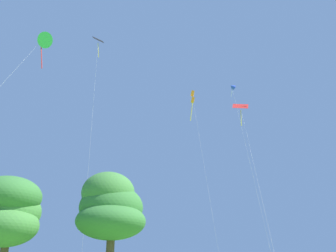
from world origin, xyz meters
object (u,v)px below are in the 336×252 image
object	(u,v)px
tree_right_cluster	(110,209)
kite_red_high	(241,112)
kite_orange_box	(193,98)
kite_blue_delta	(232,87)
kite_green_small	(42,39)
kite_black_large	(98,51)
tree_left_oak	(7,212)

from	to	relation	value
tree_right_cluster	kite_red_high	bearing A→B (deg)	45.95
kite_orange_box	kite_blue_delta	world-z (taller)	kite_blue_delta
kite_green_small	kite_blue_delta	world-z (taller)	kite_blue_delta
kite_red_high	kite_blue_delta	distance (m)	7.65
kite_orange_box	kite_green_small	size ratio (longest dim) A/B	1.06
tree_right_cluster	kite_orange_box	bearing A→B (deg)	74.50
kite_blue_delta	kite_black_large	bearing A→B (deg)	-148.14
kite_blue_delta	tree_right_cluster	distance (m)	27.88
kite_orange_box	tree_right_cluster	distance (m)	26.26
kite_red_high	kite_orange_box	size ratio (longest dim) A/B	0.81
kite_red_high	kite_black_large	world-z (taller)	kite_black_large
kite_red_high	tree_right_cluster	world-z (taller)	kite_red_high
kite_black_large	tree_left_oak	world-z (taller)	kite_black_large
kite_red_high	tree_right_cluster	bearing A→B (deg)	-134.05
kite_red_high	kite_green_small	xyz separation A→B (m)	(-19.43, -14.71, 3.76)
kite_orange_box	kite_black_large	bearing A→B (deg)	-133.44
kite_green_small	kite_blue_delta	xyz separation A→B (m)	(18.43, 19.45, 2.16)
kite_black_large	tree_left_oak	size ratio (longest dim) A/B	3.70
kite_green_small	tree_right_cluster	world-z (taller)	kite_green_small
kite_orange_box	tree_right_cluster	xyz separation A→B (m)	(-4.98, -17.96, -18.50)
tree_right_cluster	kite_blue_delta	bearing A→B (deg)	57.41
kite_orange_box	kite_black_large	distance (m)	15.64
kite_red_high	kite_green_small	world-z (taller)	kite_green_small
kite_orange_box	kite_red_high	bearing A→B (deg)	-39.41
kite_black_large	tree_right_cluster	xyz separation A→B (m)	(5.62, -6.77, -21.17)
tree_left_oak	kite_black_large	bearing A→B (deg)	85.62
kite_black_large	kite_green_small	bearing A→B (deg)	-101.86
kite_red_high	tree_left_oak	bearing A→B (deg)	-136.61
kite_blue_delta	kite_black_large	distance (m)	19.53
kite_orange_box	kite_blue_delta	size ratio (longest dim) A/B	0.99
kite_blue_delta	tree_left_oak	xyz separation A→B (m)	(-17.41, -22.15, -19.92)
kite_green_small	kite_red_high	bearing A→B (deg)	37.13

